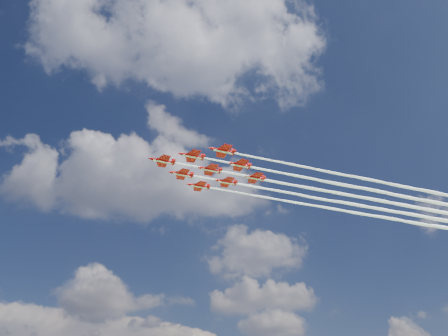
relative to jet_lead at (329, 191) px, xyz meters
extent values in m
cylinder|color=#BE0A0A|center=(-66.71, -20.07, 0.00)|extent=(7.55, 3.18, 1.04)
cone|color=#BE0A0A|center=(-71.25, -21.43, 0.00)|extent=(2.11, 1.54, 1.04)
cone|color=#BE0A0A|center=(-62.45, -18.78, 0.00)|extent=(1.63, 1.32, 0.95)
ellipsoid|color=black|center=(-68.53, -20.61, 0.43)|extent=(2.13, 1.39, 0.68)
cube|color=#BE0A0A|center=(-66.26, -19.93, -0.05)|extent=(5.41, 9.22, 0.13)
cube|color=#BE0A0A|center=(-63.09, -18.98, 0.00)|extent=(2.25, 3.65, 0.11)
cube|color=#BE0A0A|center=(-62.90, -18.92, 0.85)|extent=(1.49, 0.56, 1.70)
cube|color=white|center=(-66.71, -20.07, -0.47)|extent=(7.05, 2.86, 0.11)
cylinder|color=#BE0A0A|center=(-56.03, -24.13, 0.00)|extent=(7.55, 3.18, 1.04)
cone|color=#BE0A0A|center=(-60.56, -25.49, 0.00)|extent=(2.11, 1.54, 1.04)
cone|color=#BE0A0A|center=(-51.77, -22.84, 0.00)|extent=(1.63, 1.32, 0.95)
ellipsoid|color=black|center=(-57.84, -24.67, 0.43)|extent=(2.13, 1.39, 0.68)
cube|color=#BE0A0A|center=(-55.57, -23.99, -0.05)|extent=(5.41, 9.22, 0.13)
cube|color=#BE0A0A|center=(-52.40, -23.03, 0.00)|extent=(2.25, 3.65, 0.11)
cube|color=#BE0A0A|center=(-52.22, -22.98, 0.85)|extent=(1.49, 0.56, 1.70)
cube|color=white|center=(-56.03, -24.13, -0.47)|extent=(7.05, 2.86, 0.11)
cylinder|color=#BE0A0A|center=(-60.04, -10.79, 0.00)|extent=(7.55, 3.18, 1.04)
cone|color=#BE0A0A|center=(-64.57, -12.15, 0.00)|extent=(2.11, 1.54, 1.04)
cone|color=#BE0A0A|center=(-55.78, -9.50, 0.00)|extent=(1.63, 1.32, 0.95)
ellipsoid|color=black|center=(-61.85, -11.33, 0.43)|extent=(2.13, 1.39, 0.68)
cube|color=#BE0A0A|center=(-59.59, -10.65, -0.05)|extent=(5.41, 9.22, 0.13)
cube|color=#BE0A0A|center=(-56.41, -9.70, 0.00)|extent=(2.25, 3.65, 0.11)
cube|color=#BE0A0A|center=(-56.23, -9.64, 0.85)|extent=(1.49, 0.56, 1.70)
cube|color=white|center=(-60.04, -10.79, -0.47)|extent=(7.05, 2.86, 0.11)
cylinder|color=#BE0A0A|center=(-45.34, -28.18, 0.00)|extent=(7.55, 3.18, 1.04)
cone|color=#BE0A0A|center=(-49.88, -29.55, 0.00)|extent=(2.11, 1.54, 1.04)
cone|color=#BE0A0A|center=(-41.08, -26.90, 0.00)|extent=(1.63, 1.32, 0.95)
ellipsoid|color=black|center=(-47.16, -28.73, 0.43)|extent=(2.13, 1.39, 0.68)
cube|color=#BE0A0A|center=(-44.89, -28.05, -0.05)|extent=(5.41, 9.22, 0.13)
cube|color=#BE0A0A|center=(-41.71, -27.09, 0.00)|extent=(2.25, 3.65, 0.11)
cube|color=#BE0A0A|center=(-41.53, -27.04, 0.85)|extent=(1.49, 0.56, 1.70)
cube|color=white|center=(-45.34, -28.18, -0.47)|extent=(7.05, 2.86, 0.11)
cylinder|color=#BE0A0A|center=(-49.35, -14.84, 0.00)|extent=(7.55, 3.18, 1.04)
cone|color=#BE0A0A|center=(-53.89, -16.21, 0.00)|extent=(2.11, 1.54, 1.04)
cone|color=#BE0A0A|center=(-45.09, -13.56, 0.00)|extent=(1.63, 1.32, 0.95)
ellipsoid|color=black|center=(-51.17, -15.39, 0.43)|extent=(2.13, 1.39, 0.68)
cube|color=#BE0A0A|center=(-48.90, -14.71, -0.05)|extent=(5.41, 9.22, 0.13)
cube|color=#BE0A0A|center=(-45.73, -13.75, 0.00)|extent=(2.25, 3.65, 0.11)
cube|color=#BE0A0A|center=(-45.54, -13.70, 0.85)|extent=(1.49, 0.56, 1.70)
cube|color=white|center=(-49.35, -14.84, -0.47)|extent=(7.05, 2.86, 0.11)
cylinder|color=#BE0A0A|center=(-53.37, -1.51, 0.00)|extent=(7.55, 3.18, 1.04)
cone|color=#BE0A0A|center=(-57.90, -2.87, 0.00)|extent=(2.11, 1.54, 1.04)
cone|color=#BE0A0A|center=(-49.10, -0.22, 0.00)|extent=(1.63, 1.32, 0.95)
ellipsoid|color=black|center=(-55.18, -2.05, 0.43)|extent=(2.13, 1.39, 0.68)
cube|color=#BE0A0A|center=(-52.91, -1.37, -0.05)|extent=(5.41, 9.22, 0.13)
cube|color=#BE0A0A|center=(-49.74, -0.42, 0.00)|extent=(2.25, 3.65, 0.11)
cube|color=#BE0A0A|center=(-49.56, -0.36, 0.85)|extent=(1.49, 0.56, 1.70)
cube|color=white|center=(-53.37, -1.51, -0.47)|extent=(7.05, 2.86, 0.11)
cylinder|color=#BE0A0A|center=(-38.67, -18.90, 0.00)|extent=(7.55, 3.18, 1.04)
cone|color=#BE0A0A|center=(-43.20, -20.27, 0.00)|extent=(2.11, 1.54, 1.04)
cone|color=#BE0A0A|center=(-34.41, -17.62, 0.00)|extent=(1.63, 1.32, 0.95)
ellipsoid|color=black|center=(-40.48, -19.45, 0.43)|extent=(2.13, 1.39, 0.68)
cube|color=#BE0A0A|center=(-38.21, -18.77, -0.05)|extent=(5.41, 9.22, 0.13)
cube|color=#BE0A0A|center=(-35.04, -17.81, 0.00)|extent=(2.25, 3.65, 0.11)
cube|color=#BE0A0A|center=(-34.86, -17.76, 0.85)|extent=(1.49, 0.56, 1.70)
cube|color=white|center=(-38.67, -18.90, -0.47)|extent=(7.05, 2.86, 0.11)
cylinder|color=#BE0A0A|center=(-42.68, -5.56, 0.00)|extent=(7.55, 3.18, 1.04)
cone|color=#BE0A0A|center=(-47.21, -6.93, 0.00)|extent=(2.11, 1.54, 1.04)
cone|color=#BE0A0A|center=(-38.42, -4.28, 0.00)|extent=(1.63, 1.32, 0.95)
ellipsoid|color=black|center=(-44.49, -6.11, 0.43)|extent=(2.13, 1.39, 0.68)
cube|color=#BE0A0A|center=(-42.23, -5.43, -0.05)|extent=(5.41, 9.22, 0.13)
cube|color=#BE0A0A|center=(-39.05, -4.47, 0.00)|extent=(2.25, 3.65, 0.11)
cube|color=#BE0A0A|center=(-38.87, -4.42, 0.85)|extent=(1.49, 0.56, 1.70)
cube|color=white|center=(-42.68, -5.56, -0.47)|extent=(7.05, 2.86, 0.11)
cylinder|color=#BE0A0A|center=(-31.99, -9.62, 0.00)|extent=(7.55, 3.18, 1.04)
cone|color=#BE0A0A|center=(-36.53, -10.99, 0.00)|extent=(2.11, 1.54, 1.04)
cone|color=#BE0A0A|center=(-27.73, -8.34, 0.00)|extent=(1.63, 1.32, 0.95)
ellipsoid|color=black|center=(-33.81, -10.17, 0.43)|extent=(2.13, 1.39, 0.68)
cube|color=#BE0A0A|center=(-31.54, -9.49, -0.05)|extent=(5.41, 9.22, 0.13)
cube|color=#BE0A0A|center=(-28.37, -8.53, 0.00)|extent=(2.25, 3.65, 0.11)
cube|color=#BE0A0A|center=(-28.19, -8.48, 0.85)|extent=(1.49, 0.56, 1.70)
cube|color=white|center=(-31.99, -9.62, -0.47)|extent=(7.05, 2.86, 0.11)
camera|label=1|loc=(-52.81, -156.02, -82.21)|focal=35.00mm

